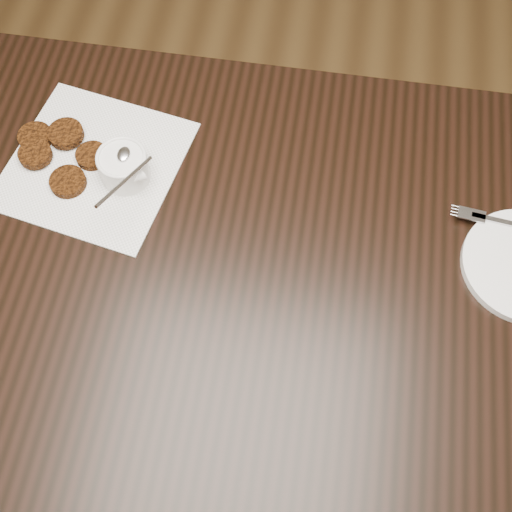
{
  "coord_description": "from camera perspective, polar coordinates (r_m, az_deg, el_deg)",
  "views": [
    {
      "loc": [
        0.12,
        -0.31,
        1.66
      ],
      "look_at": [
        0.05,
        0.12,
        0.8
      ],
      "focal_mm": 45.19,
      "sensor_mm": 36.0,
      "label": 1
    }
  ],
  "objects": [
    {
      "name": "napkin",
      "position": [
        1.14,
        -14.1,
        7.88
      ],
      "size": [
        0.33,
        0.33,
        0.0
      ],
      "primitive_type": "cube",
      "rotation": [
        0.0,
        0.0,
        -0.19
      ],
      "color": "white",
      "rests_on": "table"
    },
    {
      "name": "table",
      "position": [
        1.34,
        -1.84,
        -10.4
      ],
      "size": [
        1.51,
        0.97,
        0.75
      ],
      "primitive_type": "cube",
      "color": "black",
      "rests_on": "floor"
    },
    {
      "name": "sauce_ramekin",
      "position": [
        1.07,
        -11.91,
        8.67
      ],
      "size": [
        0.13,
        0.13,
        0.12
      ],
      "primitive_type": null,
      "rotation": [
        0.0,
        0.0,
        -0.29
      ],
      "color": "white",
      "rests_on": "napkin"
    },
    {
      "name": "floor",
      "position": [
        1.7,
        -2.44,
        -15.55
      ],
      "size": [
        4.0,
        4.0,
        0.0
      ],
      "primitive_type": "plane",
      "color": "brown",
      "rests_on": "ground"
    },
    {
      "name": "patty_cluster",
      "position": [
        1.16,
        -17.04,
        8.98
      ],
      "size": [
        0.21,
        0.21,
        0.02
      ],
      "primitive_type": null,
      "rotation": [
        0.0,
        0.0,
        0.11
      ],
      "color": "#582A0B",
      "rests_on": "napkin"
    }
  ]
}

